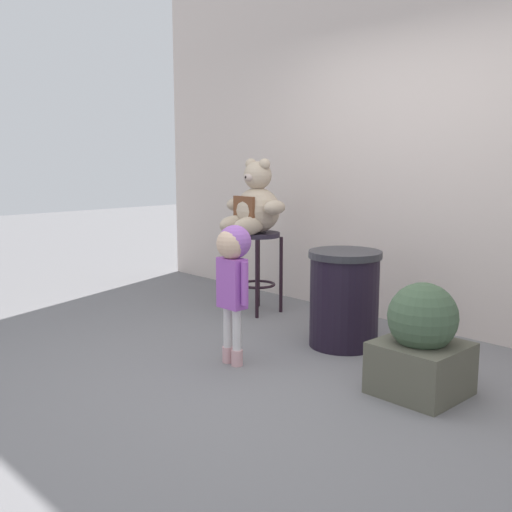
% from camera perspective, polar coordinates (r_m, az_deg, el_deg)
% --- Properties ---
extents(ground_plane, '(24.00, 24.00, 0.00)m').
position_cam_1_polar(ground_plane, '(3.87, 1.04, -11.75)').
color(ground_plane, slate).
extents(building_wall, '(6.79, 0.30, 3.98)m').
position_cam_1_polar(building_wall, '(5.18, 17.16, 15.54)').
color(building_wall, beige).
rests_on(building_wall, ground_plane).
extents(bar_stool_with_teddy, '(0.40, 0.40, 0.73)m').
position_cam_1_polar(bar_stool_with_teddy, '(5.41, 0.15, 0.08)').
color(bar_stool_with_teddy, '#27212E').
rests_on(bar_stool_with_teddy, ground_plane).
extents(teddy_bear, '(0.62, 0.56, 0.65)m').
position_cam_1_polar(teddy_bear, '(5.33, -0.10, 4.76)').
color(teddy_bear, '#BCA78E').
rests_on(teddy_bear, bar_stool_with_teddy).
extents(child_walking, '(0.30, 0.24, 0.95)m').
position_cam_1_polar(child_walking, '(4.01, -2.19, -0.77)').
color(child_walking, '#D19EA2').
rests_on(child_walking, ground_plane).
extents(trash_bin, '(0.54, 0.54, 0.72)m').
position_cam_1_polar(trash_bin, '(4.52, 8.31, -3.97)').
color(trash_bin, black).
rests_on(trash_bin, ground_plane).
extents(planter_with_shrub, '(0.48, 0.48, 0.67)m').
position_cam_1_polar(planter_with_shrub, '(3.72, 15.33, -7.97)').
color(planter_with_shrub, '#555345').
rests_on(planter_with_shrub, ground_plane).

